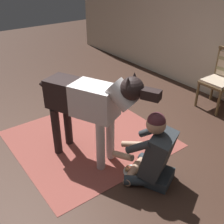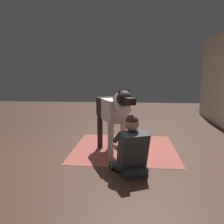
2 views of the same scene
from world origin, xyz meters
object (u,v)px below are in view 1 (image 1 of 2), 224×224
object	(u,v)px
dining_chair_left_of_pair	(222,76)
person_sitting_on_floor	(154,154)
large_dog	(90,103)
hot_dog_on_plate	(134,171)

from	to	relation	value
dining_chair_left_of_pair	person_sitting_on_floor	size ratio (longest dim) A/B	1.12
large_dog	dining_chair_left_of_pair	bearing A→B (deg)	87.60
dining_chair_left_of_pair	large_dog	world-z (taller)	large_dog
dining_chair_left_of_pair	person_sitting_on_floor	distance (m)	2.25
person_sitting_on_floor	large_dog	distance (m)	0.92
hot_dog_on_plate	person_sitting_on_floor	bearing A→B (deg)	24.54
person_sitting_on_floor	hot_dog_on_plate	xyz separation A→B (m)	(-0.20, -0.09, -0.34)
hot_dog_on_plate	large_dog	bearing A→B (deg)	-155.46
dining_chair_left_of_pair	hot_dog_on_plate	world-z (taller)	dining_chair_left_of_pair
dining_chair_left_of_pair	hot_dog_on_plate	bearing A→B (deg)	-79.26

